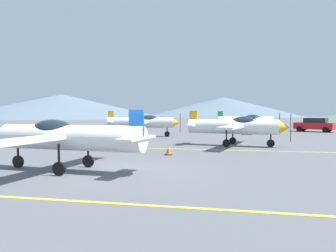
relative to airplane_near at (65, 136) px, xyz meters
The scene contains 11 objects.
ground_plane 2.69m from the airplane_near, ahead, with size 400.00×400.00×0.00m, color #54565B.
apron_line_near 4.96m from the airplane_near, 60.90° to the right, with size 80.00×0.16×0.01m, color yellow.
apron_line_far 8.99m from the airplane_near, 74.85° to the left, with size 80.00×0.16×0.01m, color yellow.
airplane_near is the anchor object (origin of this frame).
airplane_mid 13.13m from the airplane_near, 60.45° to the left, with size 7.02×8.02×2.40m.
airplane_far 18.74m from the airplane_near, 96.90° to the left, with size 7.01×8.04×2.40m.
airplane_back 28.05m from the airplane_near, 74.47° to the left, with size 7.01×8.04×2.40m.
car_sedan 33.71m from the airplane_near, 63.29° to the left, with size 4.66×3.44×1.62m.
traffic_cone_front 6.45m from the airplane_near, 62.00° to the left, with size 0.36×0.36×0.59m.
hill_left 127.23m from the airplane_near, 119.57° to the left, with size 81.38×81.38×9.29m, color slate.
hill_centerleft 159.58m from the airplane_near, 90.72° to the left, with size 76.81×76.81×9.68m, color slate.
Camera 1 is at (4.49, -12.36, 2.32)m, focal length 36.39 mm.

